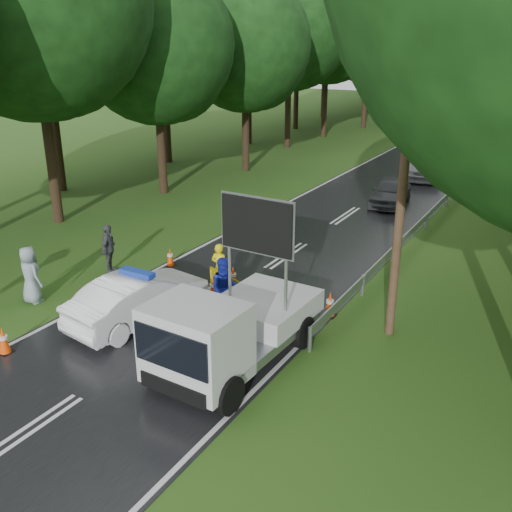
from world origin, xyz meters
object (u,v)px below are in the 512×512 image
Objects in this scene: officer at (220,268)px; queue_car_first at (391,191)px; civilian at (225,289)px; queue_car_third at (457,139)px; queue_car_fourth at (494,131)px; barrier at (235,287)px; work_truck at (228,329)px; police_sedan at (139,299)px; queue_car_second at (426,163)px.

queue_car_first is at bearing -97.47° from officer.
civilian reaches higher than officer.
queue_car_fourth is at bearing 75.71° from queue_car_third.
barrier is 1.27× the size of civilian.
barrier is 1.44× the size of officer.
queue_car_third is at bearing -104.30° from queue_car_fourth.
barrier is 1.54m from officer.
civilian is 37.87m from queue_car_fourth.
queue_car_first reaches higher than barrier.
work_truck is 4.65m from officer.
queue_car_fourth is (0.14, 40.10, -0.41)m from work_truck.
police_sedan is 2.42× the size of civilian.
officer is 0.30× the size of queue_car_second.
queue_car_fourth reaches higher than barrier.
queue_car_fourth reaches higher than queue_car_first.
queue_car_third is at bearing 52.54° from civilian.
queue_car_second is (0.25, 21.15, -0.01)m from barrier.
queue_car_fourth is at bearing 109.87° from barrier.
barrier is 37.37m from queue_car_fourth.
work_truck reaches higher than queue_car_first.
barrier is 31.33m from queue_car_third.
work_truck is at bearing 174.62° from police_sedan.
queue_car_third reaches higher than queue_car_fourth.
work_truck is 2.75m from civilian.
police_sedan is 39.39m from queue_car_fourth.
civilian reaches higher than barrier.
queue_car_second reaches higher than barrier.
officer is (-1.17, 1.00, 0.03)m from barrier.
officer is (0.85, 2.88, 0.10)m from police_sedan.
queue_car_second is 10.18m from queue_car_third.
barrier is at bearing -128.47° from police_sedan.
queue_car_third is 1.28× the size of queue_car_fourth.
queue_car_third is at bearing 84.60° from queue_car_second.
queue_car_fourth is (1.67, 37.83, -0.25)m from civilian.
civilian is at bearing 126.67° from work_truck.
officer is at bearing -97.84° from police_sedan.
work_truck is 3.15× the size of officer.
queue_car_third is at bearing 85.11° from queue_car_first.
police_sedan reaches higher than barrier.
barrier is (2.03, 1.88, 0.07)m from police_sedan.
officer is 0.40× the size of queue_car_fourth.
civilian is 0.45× the size of queue_car_fourth.
work_truck is at bearing -93.69° from queue_car_second.
barrier is at bearing -97.43° from queue_car_second.
queue_car_fourth is (1.42, 16.18, -0.10)m from queue_car_second.
barrier is 13.94m from queue_car_first.
barrier is 21.15m from queue_car_second.
officer is 1.91m from civilian.
barrier is at bearing 121.55° from work_truck.
officer reaches higher than queue_car_second.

